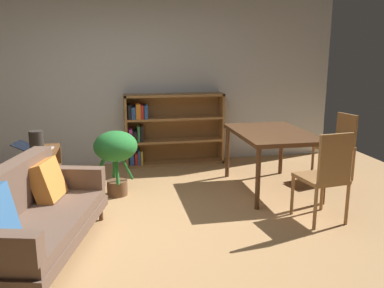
% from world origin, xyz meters
% --- Properties ---
extents(ground_plane, '(8.16, 8.16, 0.00)m').
position_xyz_m(ground_plane, '(0.00, 0.00, 0.00)').
color(ground_plane, tan).
extents(back_wall_panel, '(6.80, 0.10, 2.70)m').
position_xyz_m(back_wall_panel, '(0.00, 2.70, 1.35)').
color(back_wall_panel, silver).
rests_on(back_wall_panel, ground_plane).
extents(fabric_couch, '(1.14, 1.83, 0.79)m').
position_xyz_m(fabric_couch, '(-0.93, -0.22, 0.39)').
color(fabric_couch, '#56351E').
rests_on(fabric_couch, ground_plane).
extents(media_console, '(0.38, 1.01, 0.57)m').
position_xyz_m(media_console, '(-1.07, 1.24, 0.29)').
color(media_console, brown).
rests_on(media_console, ground_plane).
extents(open_laptop, '(0.47, 0.38, 0.11)m').
position_xyz_m(open_laptop, '(-1.14, 1.37, 0.60)').
color(open_laptop, silver).
rests_on(open_laptop, media_console).
extents(desk_speaker, '(0.16, 0.16, 0.30)m').
position_xyz_m(desk_speaker, '(-1.05, 1.08, 0.72)').
color(desk_speaker, '#2D2823').
rests_on(desk_speaker, media_console).
extents(potted_floor_plant, '(0.56, 0.53, 0.81)m').
position_xyz_m(potted_floor_plant, '(-0.17, 1.18, 0.57)').
color(potted_floor_plant, brown).
rests_on(potted_floor_plant, ground_plane).
extents(dining_table, '(0.91, 1.34, 0.76)m').
position_xyz_m(dining_table, '(1.79, 1.02, 0.69)').
color(dining_table, '#56351E').
rests_on(dining_table, ground_plane).
extents(dining_chair_near, '(0.51, 0.48, 0.91)m').
position_xyz_m(dining_chair_near, '(2.87, 1.27, 0.51)').
color(dining_chair_near, olive).
rests_on(dining_chair_near, ground_plane).
extents(dining_chair_far, '(0.48, 0.51, 0.98)m').
position_xyz_m(dining_chair_far, '(1.94, -0.08, 0.53)').
color(dining_chair_far, olive).
rests_on(dining_chair_far, ground_plane).
extents(bookshelf, '(1.54, 0.32, 1.11)m').
position_xyz_m(bookshelf, '(0.66, 2.52, 0.56)').
color(bookshelf, olive).
rests_on(bookshelf, ground_plane).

